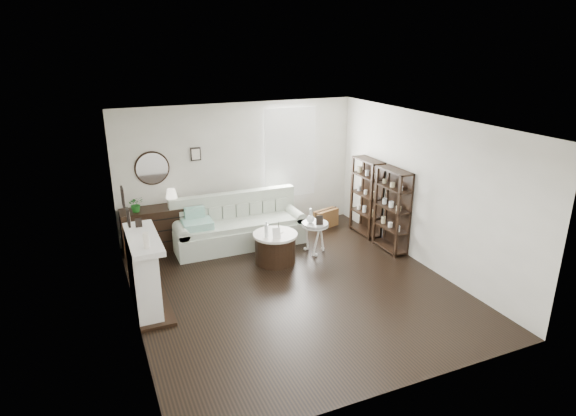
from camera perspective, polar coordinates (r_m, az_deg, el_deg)
name	(u,v)px	position (r m, az deg, el deg)	size (l,w,h in m)	color
room	(274,155)	(10.11, -1.73, 6.35)	(5.50, 5.50, 5.50)	black
fireplace	(144,275)	(7.55, -16.68, -7.63)	(0.50, 1.40, 1.84)	silver
shelf_unit_far	(366,197)	(10.04, 9.29, 1.30)	(0.30, 0.80, 1.60)	black
shelf_unit_near	(392,210)	(9.34, 12.22, -0.26)	(0.30, 0.80, 1.60)	black
sofa	(238,228)	(9.60, -5.90, -2.38)	(2.56, 0.89, 1.00)	#A1AA98
quilt	(197,224)	(9.20, -10.68, -1.92)	(0.55, 0.45, 0.14)	#238358
suitcase	(326,218)	(10.48, 4.51, -1.24)	(0.59, 0.20, 0.39)	brown
dresser	(155,229)	(9.63, -15.46, -2.41)	(1.24, 0.53, 0.83)	black
table_lamp	(172,198)	(9.48, -13.63, 1.20)	(0.22, 0.22, 0.35)	beige
potted_plant	(136,204)	(9.36, -17.58, 0.43)	(0.27, 0.23, 0.30)	#1A5C1A
drum_table	(275,248)	(8.79, -1.51, -4.71)	(0.81, 0.81, 0.56)	black
pedestal_table	(315,225)	(9.08, 3.24, -2.05)	(0.50, 0.50, 0.61)	silver
eiffel_drum	(279,227)	(8.73, -1.13, -2.29)	(0.10, 0.10, 0.17)	black
bottle_drum	(266,229)	(8.48, -2.58, -2.54)	(0.07, 0.07, 0.29)	silver
card_frame_drum	(276,233)	(8.45, -1.38, -2.98)	(0.14, 0.01, 0.19)	white
eiffel_ped	(319,217)	(9.11, 3.72, -1.11)	(0.09, 0.09, 0.16)	black
flask_ped	(311,216)	(9.00, 2.70, -0.94)	(0.15, 0.15, 0.28)	silver
card_frame_ped	(320,220)	(8.93, 3.76, -1.46)	(0.13, 0.01, 0.18)	black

